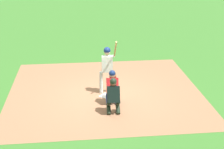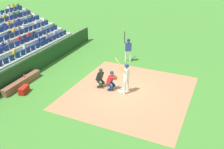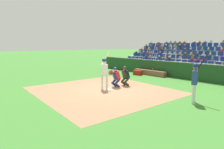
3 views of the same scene
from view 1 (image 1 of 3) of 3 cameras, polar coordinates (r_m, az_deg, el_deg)
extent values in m
plane|color=#3B792D|center=(13.08, -0.95, -3.68)|extent=(160.00, 160.00, 0.00)
cube|color=#A17151|center=(13.53, -1.24, -2.78)|extent=(7.84, 7.37, 0.01)
cube|color=white|center=(13.07, -0.95, -3.62)|extent=(0.62, 0.62, 0.02)
cylinder|color=silver|center=(13.17, -1.85, -1.38)|extent=(0.14, 0.14, 0.90)
cylinder|color=silver|center=(13.20, 0.23, -1.31)|extent=(0.14, 0.14, 0.90)
cube|color=silver|center=(12.90, -0.82, 1.80)|extent=(0.43, 0.25, 0.64)
sphere|color=tan|center=(12.75, -0.83, 3.80)|extent=(0.23, 0.23, 0.23)
sphere|color=navy|center=(12.74, -0.83, 4.08)|extent=(0.26, 0.26, 0.26)
cylinder|color=silver|center=(12.79, -0.59, 3.04)|extent=(0.45, 0.17, 0.14)
cylinder|color=silver|center=(12.80, 0.14, 3.06)|extent=(0.17, 0.15, 0.13)
cylinder|color=tan|center=(12.40, 0.55, 4.28)|extent=(0.08, 0.61, 0.74)
sphere|color=black|center=(12.77, 0.38, 3.14)|extent=(0.06, 0.06, 0.06)
cylinder|color=navy|center=(12.44, -0.69, -4.27)|extent=(0.17, 0.39, 0.34)
cylinder|color=navy|center=(12.35, -0.69, -3.35)|extent=(0.17, 0.39, 0.33)
cylinder|color=navy|center=(12.47, 0.78, -4.22)|extent=(0.17, 0.39, 0.34)
cylinder|color=navy|center=(12.37, 0.79, -3.30)|extent=(0.17, 0.39, 0.33)
cube|color=red|center=(12.16, 0.07, -1.87)|extent=(0.45, 0.43, 0.60)
cube|color=navy|center=(12.27, 0.02, -1.64)|extent=(0.39, 0.22, 0.45)
sphere|color=tan|center=(12.10, 0.04, -0.09)|extent=(0.22, 0.22, 0.22)
cube|color=black|center=(12.10, 0.04, -0.09)|extent=(0.20, 0.12, 0.20)
sphere|color=navy|center=(12.08, 0.04, 0.18)|extent=(0.24, 0.24, 0.24)
cylinder|color=brown|center=(12.42, 0.48, -0.32)|extent=(0.09, 0.30, 0.30)
cylinder|color=red|center=(12.29, 0.69, -0.91)|extent=(0.13, 0.39, 0.22)
cylinder|color=#1F2C1E|center=(11.77, -0.56, -5.86)|extent=(0.16, 0.39, 0.34)
cylinder|color=#1F2C1E|center=(11.67, -0.56, -4.90)|extent=(0.16, 0.39, 0.33)
cylinder|color=#1F2C1E|center=(11.79, 1.00, -5.80)|extent=(0.16, 0.39, 0.34)
cylinder|color=#1F2C1E|center=(11.69, 1.00, -4.84)|extent=(0.16, 0.39, 0.33)
cube|color=black|center=(11.47, 0.25, -3.35)|extent=(0.45, 0.43, 0.60)
cube|color=#1F2C1E|center=(11.58, 0.20, -3.10)|extent=(0.39, 0.22, 0.45)
sphere|color=brown|center=(11.40, 0.21, -1.47)|extent=(0.22, 0.22, 0.22)
cube|color=black|center=(11.40, 0.21, -1.47)|extent=(0.20, 0.11, 0.20)
sphere|color=#1F2C1E|center=(11.37, 0.22, -1.19)|extent=(0.24, 0.24, 0.24)
camera|label=2|loc=(21.62, 35.35, 22.93)|focal=39.86mm
camera|label=3|loc=(20.32, -29.11, 10.54)|focal=30.17mm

